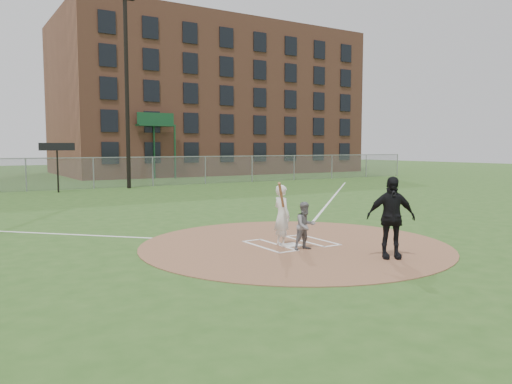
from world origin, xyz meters
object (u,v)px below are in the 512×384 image
umpire (391,217)px  batter_at_plate (282,216)px  catcher (305,226)px  home_plate (291,245)px

umpire → batter_at_plate: size_ratio=1.10×
catcher → home_plate: bearing=91.4°
catcher → batter_at_plate: batter_at_plate is taller
home_plate → batter_at_plate: 0.86m
umpire → batter_at_plate: 2.89m
umpire → home_plate: bearing=146.2°
home_plate → umpire: umpire is taller
umpire → batter_at_plate: (-1.41, 2.52, -0.15)m
home_plate → catcher: bearing=-89.6°
home_plate → umpire: 2.88m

